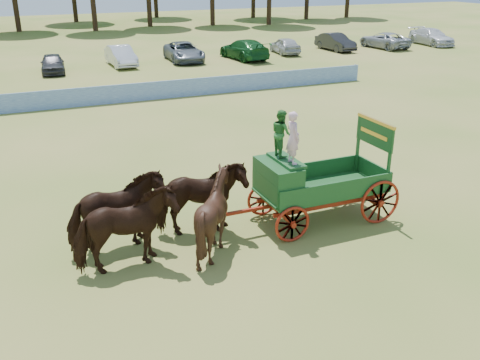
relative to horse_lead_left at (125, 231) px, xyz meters
name	(u,v)px	position (x,y,z in m)	size (l,w,h in m)	color
ground	(370,216)	(7.68, 0.10, -1.11)	(160.00, 160.00, 0.00)	olive
horse_lead_left	(125,231)	(0.00, 0.00, 0.00)	(1.19, 2.62, 2.21)	#32180E
horse_lead_right	(117,213)	(0.00, 1.10, 0.00)	(1.19, 2.62, 2.21)	#32180E
horse_wheel_left	(214,214)	(2.40, 0.00, 0.00)	(1.79, 2.01, 2.22)	#32180E
horse_wheel_right	(201,199)	(2.40, 1.10, 0.00)	(1.19, 2.62, 2.21)	#32180E
farm_dray	(301,176)	(5.39, 0.56, 0.44)	(6.00, 2.00, 3.65)	maroon
sponsor_banner	(174,89)	(6.68, 18.10, -0.58)	(26.00, 0.08, 1.05)	#1B4596
parked_cars	(170,53)	(9.97, 29.92, -0.35)	(57.05, 7.22, 1.63)	silver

